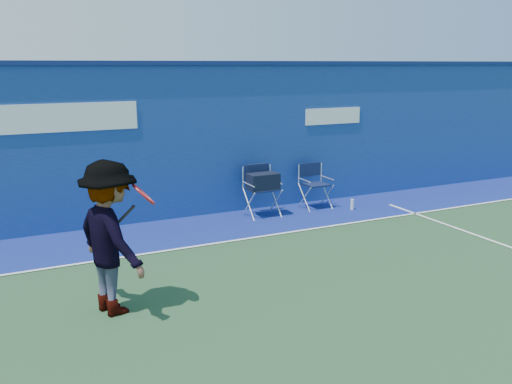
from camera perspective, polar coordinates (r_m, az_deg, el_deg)
name	(u,v)px	position (r m, az deg, el deg)	size (l,w,h in m)	color
ground	(307,323)	(6.69, 5.34, -13.59)	(80.00, 80.00, 0.00)	#254627
stadium_wall	(173,140)	(10.86, -8.72, 5.40)	(24.00, 0.50, 3.08)	navy
out_of_bounds_strip	(194,230)	(10.17, -6.58, -4.02)	(24.00, 1.80, 0.01)	navy
court_lines	(283,303)	(7.16, 2.84, -11.57)	(24.00, 12.00, 0.01)	white
directors_chair_left	(262,195)	(10.94, 0.65, -0.30)	(0.61, 0.57, 1.04)	silver
directors_chair_right	(315,194)	(11.67, 6.25, -0.25)	(0.56, 0.51, 0.94)	silver
water_bottle	(352,205)	(11.65, 10.08, -1.31)	(0.07, 0.07, 0.23)	white
tennis_player	(111,238)	(6.85, -15.04, -4.68)	(1.08, 1.40, 1.92)	#EA4738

